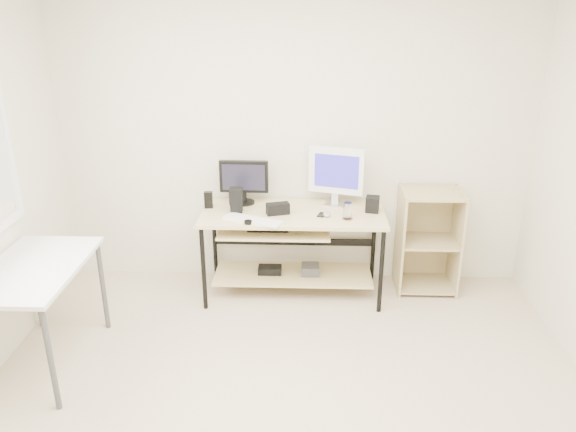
# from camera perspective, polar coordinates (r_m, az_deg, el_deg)

# --- Properties ---
(room) EXTENTS (4.01, 4.01, 2.62)m
(room) POSITION_cam_1_polar(r_m,az_deg,el_deg) (2.90, -3.03, -0.60)
(room) COLOR #C1AF95
(room) RESTS_ON ground
(desk) EXTENTS (1.50, 0.65, 0.75)m
(desk) POSITION_cam_1_polar(r_m,az_deg,el_deg) (4.68, 0.19, -1.97)
(desk) COLOR #D6C388
(desk) RESTS_ON ground
(side_table) EXTENTS (0.60, 1.00, 0.75)m
(side_table) POSITION_cam_1_polar(r_m,az_deg,el_deg) (4.08, -24.37, -5.72)
(side_table) COLOR white
(side_table) RESTS_ON ground
(shelf_unit) EXTENTS (0.50, 0.40, 0.90)m
(shelf_unit) POSITION_cam_1_polar(r_m,az_deg,el_deg) (4.97, 13.94, -2.28)
(shelf_unit) COLOR tan
(shelf_unit) RESTS_ON ground
(black_monitor) EXTENTS (0.41, 0.17, 0.38)m
(black_monitor) POSITION_cam_1_polar(r_m,az_deg,el_deg) (4.73, -4.50, 3.75)
(black_monitor) COLOR black
(black_monitor) RESTS_ON desk
(white_imac) EXTENTS (0.46, 0.17, 0.50)m
(white_imac) POSITION_cam_1_polar(r_m,az_deg,el_deg) (4.68, 4.92, 4.45)
(white_imac) COLOR silver
(white_imac) RESTS_ON desk
(keyboard) EXTENTS (0.49, 0.31, 0.02)m
(keyboard) POSITION_cam_1_polar(r_m,az_deg,el_deg) (4.41, -3.60, -0.42)
(keyboard) COLOR white
(keyboard) RESTS_ON desk
(mouse) EXTENTS (0.07, 0.10, 0.03)m
(mouse) POSITION_cam_1_polar(r_m,az_deg,el_deg) (4.51, 3.99, 0.19)
(mouse) COLOR #AAAAAF
(mouse) RESTS_ON desk
(center_speaker) EXTENTS (0.20, 0.13, 0.09)m
(center_speaker) POSITION_cam_1_polar(r_m,az_deg,el_deg) (4.54, -1.04, 0.74)
(center_speaker) COLOR black
(center_speaker) RESTS_ON desk
(speaker_left) EXTENTS (0.10, 0.10, 0.21)m
(speaker_left) POSITION_cam_1_polar(r_m,az_deg,el_deg) (4.57, -5.28, 1.63)
(speaker_left) COLOR black
(speaker_left) RESTS_ON desk
(speaker_right) EXTENTS (0.12, 0.12, 0.13)m
(speaker_right) POSITION_cam_1_polar(r_m,az_deg,el_deg) (4.63, 8.57, 1.20)
(speaker_right) COLOR black
(speaker_right) RESTS_ON desk
(audio_controller) EXTENTS (0.07, 0.05, 0.14)m
(audio_controller) POSITION_cam_1_polar(r_m,az_deg,el_deg) (4.71, -8.07, 1.64)
(audio_controller) COLOR black
(audio_controller) RESTS_ON desk
(volume_puck) EXTENTS (0.07, 0.07, 0.03)m
(volume_puck) POSITION_cam_1_polar(r_m,az_deg,el_deg) (4.36, -4.07, -0.64)
(volume_puck) COLOR black
(volume_puck) RESTS_ON desk
(smartphone) EXTENTS (0.08, 0.11, 0.01)m
(smartphone) POSITION_cam_1_polar(r_m,az_deg,el_deg) (4.53, 3.43, 0.13)
(smartphone) COLOR black
(smartphone) RESTS_ON desk
(coaster) EXTENTS (0.09, 0.09, 0.01)m
(coaster) POSITION_cam_1_polar(r_m,az_deg,el_deg) (4.47, 6.05, -0.29)
(coaster) COLOR #936342
(coaster) RESTS_ON desk
(drinking_glass) EXTENTS (0.07, 0.07, 0.13)m
(drinking_glass) POSITION_cam_1_polar(r_m,az_deg,el_deg) (4.45, 6.08, 0.55)
(drinking_glass) COLOR white
(drinking_glass) RESTS_ON coaster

